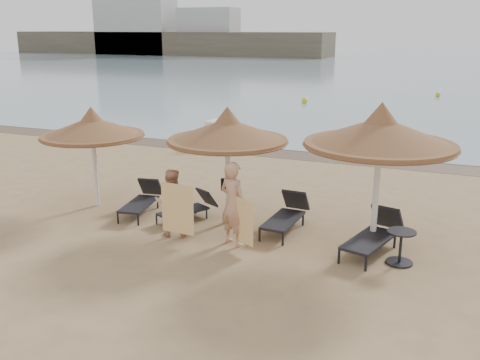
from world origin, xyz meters
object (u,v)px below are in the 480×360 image
object	(u,v)px
lounger_near_left	(190,207)
person_left	(171,197)
palapa_center	(228,131)
palapa_right	(380,133)
lounger_far_right	(375,234)
pedal_boat	(223,137)
lounger_far_left	(143,199)
person_right	(233,197)
side_table	(400,248)
palapa_left	(92,128)
lounger_near_right	(287,214)

from	to	relation	value
lounger_near_left	person_left	bearing A→B (deg)	-57.78
palapa_center	palapa_right	distance (m)	3.63
lounger_far_right	pedal_boat	xyz separation A→B (m)	(-7.41, 8.68, -0.01)
palapa_right	lounger_far_left	distance (m)	6.42
palapa_right	lounger_near_left	distance (m)	5.13
lounger_near_left	person_right	xyz separation A→B (m)	(1.65, -1.12, 0.80)
lounger_far_left	lounger_far_right	xyz separation A→B (m)	(6.10, -0.32, 0.04)
side_table	pedal_boat	distance (m)	12.16
palapa_left	lounger_near_left	xyz separation A→B (m)	(2.88, -0.03, -1.86)
lounger_far_left	lounger_near_right	world-z (taller)	lounger_near_right
palapa_center	side_table	bearing A→B (deg)	-12.12
palapa_left	lounger_near_left	world-z (taller)	palapa_left
palapa_left	side_table	world-z (taller)	palapa_left
palapa_left	lounger_near_right	size ratio (longest dim) A/B	1.44
lounger_far_right	person_right	world-z (taller)	person_right
side_table	lounger_near_left	bearing A→B (deg)	171.71
palapa_center	side_table	world-z (taller)	palapa_center
lounger_far_left	lounger_far_right	size ratio (longest dim) A/B	0.89
lounger_far_left	person_right	distance (m)	3.37
lounger_far_left	lounger_near_left	bearing A→B (deg)	-10.45
palapa_left	palapa_right	bearing A→B (deg)	-0.58
lounger_near_left	lounger_near_right	bearing A→B (deg)	33.27
lounger_far_left	side_table	bearing A→B (deg)	-16.20
palapa_left	lounger_near_right	world-z (taller)	palapa_left
lounger_far_left	lounger_near_right	bearing A→B (deg)	-6.04
palapa_center	person_right	bearing A→B (deg)	-62.23
lounger_far_left	person_left	distance (m)	1.99
palapa_left	lounger_far_left	size ratio (longest dim) A/B	1.48
palapa_center	side_table	distance (m)	4.81
lounger_far_right	person_left	xyz separation A→B (m)	(-4.58, -0.83, 0.53)
lounger_far_left	palapa_left	bearing A→B (deg)	170.25
lounger_near_right	pedal_boat	bearing A→B (deg)	126.08
palapa_left	person_left	size ratio (longest dim) A/B	1.47
pedal_boat	palapa_right	bearing A→B (deg)	-44.15
palapa_center	lounger_far_right	world-z (taller)	palapa_center
person_left	person_right	bearing A→B (deg)	161.65
lounger_far_right	person_right	bearing A→B (deg)	-149.20
person_right	pedal_boat	size ratio (longest dim) A/B	0.95
palapa_left	lounger_far_right	xyz separation A→B (m)	(7.55, -0.33, -1.78)
palapa_right	lounger_far_left	size ratio (longest dim) A/B	1.75
person_left	palapa_left	bearing A→B (deg)	-40.00
palapa_left	person_left	distance (m)	3.43
person_left	lounger_far_right	bearing A→B (deg)	171.60
lounger_near_right	pedal_boat	size ratio (longest dim) A/B	0.82
lounger_far_left	pedal_boat	world-z (taller)	pedal_boat
lounger_near_left	person_right	size ratio (longest dim) A/B	0.74
palapa_left	person_right	world-z (taller)	palapa_left
lounger_near_right	person_right	world-z (taller)	person_right
palapa_center	person_right	distance (m)	1.88
palapa_center	person_left	distance (m)	2.09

